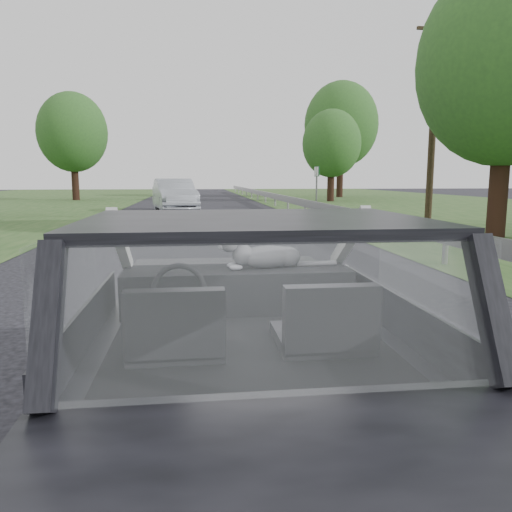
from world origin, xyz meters
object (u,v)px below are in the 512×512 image
object	(u,v)px
other_car	(174,195)
highway_sign	(317,187)
subject_car	(246,333)
cat	(268,255)
utility_pole	(433,119)

from	to	relation	value
other_car	highway_sign	size ratio (longest dim) A/B	2.17
subject_car	highway_sign	bearing A→B (deg)	75.11
cat	other_car	distance (m)	21.00
subject_car	other_car	distance (m)	21.62
cat	utility_pole	bearing A→B (deg)	51.99
cat	highway_sign	bearing A→B (deg)	67.37
cat	highway_sign	world-z (taller)	highway_sign
cat	highway_sign	xyz separation A→B (m)	(6.03, 22.88, 0.03)
cat	other_car	bearing A→B (deg)	86.05
utility_pole	other_car	bearing A→B (deg)	139.16
other_car	subject_car	bearing A→B (deg)	-96.41
highway_sign	utility_pole	distance (m)	10.19
other_car	utility_pole	bearing A→B (deg)	-50.47
other_car	highway_sign	xyz separation A→B (m)	(7.46, 1.92, 0.32)
subject_car	other_car	world-z (taller)	other_car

